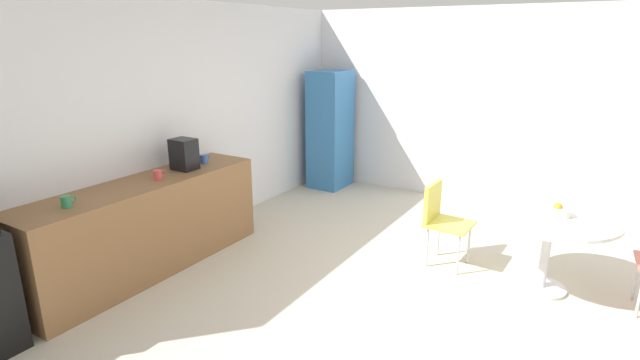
# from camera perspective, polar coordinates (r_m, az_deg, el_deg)

# --- Properties ---
(ground_plane) EXTENTS (6.00, 6.00, 0.00)m
(ground_plane) POSITION_cam_1_polar(r_m,az_deg,el_deg) (4.38, 13.48, -14.38)
(ground_plane) COLOR beige
(wall_back) EXTENTS (6.00, 0.10, 2.60)m
(wall_back) POSITION_cam_1_polar(r_m,az_deg,el_deg) (5.52, -16.59, 6.33)
(wall_back) COLOR silver
(wall_back) RESTS_ON ground_plane
(wall_side_right) EXTENTS (0.10, 6.00, 2.60)m
(wall_side_right) POSITION_cam_1_polar(r_m,az_deg,el_deg) (6.77, 22.44, 7.57)
(wall_side_right) COLOR silver
(wall_side_right) RESTS_ON ground_plane
(counter_block) EXTENTS (2.47, 0.60, 0.90)m
(counter_block) POSITION_cam_1_polar(r_m,az_deg,el_deg) (5.00, -19.75, -5.17)
(counter_block) COLOR brown
(counter_block) RESTS_ON ground_plane
(locker_cabinet) EXTENTS (0.60, 0.50, 1.74)m
(locker_cabinet) POSITION_cam_1_polar(r_m,az_deg,el_deg) (7.28, 1.21, 5.93)
(locker_cabinet) COLOR #3372B2
(locker_cabinet) RESTS_ON ground_plane
(round_table) EXTENTS (1.13, 1.13, 0.73)m
(round_table) POSITION_cam_1_polar(r_m,az_deg,el_deg) (4.72, 25.45, -5.15)
(round_table) COLOR silver
(round_table) RESTS_ON ground_plane
(chair_yellow) EXTENTS (0.44, 0.44, 0.83)m
(chair_yellow) POSITION_cam_1_polar(r_m,az_deg,el_deg) (4.96, 14.09, -3.94)
(chair_yellow) COLOR silver
(chair_yellow) RESTS_ON ground_plane
(fruit_bowl) EXTENTS (0.23, 0.23, 0.11)m
(fruit_bowl) POSITION_cam_1_polar(r_m,az_deg,el_deg) (4.67, 26.26, -3.27)
(fruit_bowl) COLOR silver
(fruit_bowl) RESTS_ON round_table
(mug_white) EXTENTS (0.13, 0.08, 0.09)m
(mug_white) POSITION_cam_1_polar(r_m,az_deg,el_deg) (4.88, -18.62, 0.60)
(mug_white) COLOR #D84C4C
(mug_white) RESTS_ON counter_block
(mug_green) EXTENTS (0.13, 0.08, 0.09)m
(mug_green) POSITION_cam_1_polar(r_m,az_deg,el_deg) (4.38, -27.79, -2.26)
(mug_green) COLOR #338C59
(mug_green) RESTS_ON counter_block
(mug_red) EXTENTS (0.13, 0.08, 0.09)m
(mug_red) POSITION_cam_1_polar(r_m,az_deg,el_deg) (5.37, -13.56, 2.44)
(mug_red) COLOR #3F66BF
(mug_red) RESTS_ON counter_block
(coffee_maker) EXTENTS (0.20, 0.24, 0.32)m
(coffee_maker) POSITION_cam_1_polar(r_m,az_deg,el_deg) (5.15, -15.79, 2.96)
(coffee_maker) COLOR black
(coffee_maker) RESTS_ON counter_block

